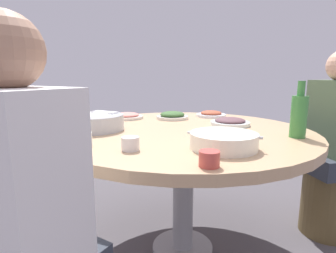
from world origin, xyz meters
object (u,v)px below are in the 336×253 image
object	(u,v)px
dish_shrimp	(127,116)
tea_cup_side	(209,159)
dish_greens	(172,116)
dish_stirfry	(211,114)
green_bottle	(299,115)
tea_cup_near	(83,139)
diner_left	(18,189)
soup_bowl	(224,141)
tea_cup_far	(130,144)
stool_for_diner_right	(327,203)
dish_eggplant	(230,122)
rice_bowl	(95,122)
round_dining_table	(184,144)

from	to	relation	value
dish_shrimp	tea_cup_side	bearing A→B (deg)	85.35
dish_greens	dish_stirfry	distance (m)	0.30
green_bottle	tea_cup_near	distance (m)	0.98
dish_shrimp	tea_cup_near	distance (m)	0.74
dish_stirfry	green_bottle	world-z (taller)	green_bottle
diner_left	dish_stirfry	bearing A→B (deg)	-146.42
tea_cup_near	tea_cup_side	xyz separation A→B (m)	(-0.31, 0.45, -0.00)
soup_bowl	green_bottle	size ratio (longest dim) A/B	1.02
soup_bowl	tea_cup_side	world-z (taller)	soup_bowl
green_bottle	tea_cup_far	distance (m)	0.80
tea_cup_far	stool_for_diner_right	bearing A→B (deg)	179.62
stool_for_diner_right	dish_eggplant	bearing A→B (deg)	-21.55
rice_bowl	dish_greens	world-z (taller)	rice_bowl
rice_bowl	tea_cup_side	world-z (taller)	rice_bowl
green_bottle	tea_cup_side	world-z (taller)	green_bottle
soup_bowl	diner_left	size ratio (longest dim) A/B	0.36
dish_shrimp	stool_for_diner_right	xyz separation A→B (m)	(-1.09, 0.78, -0.54)
dish_shrimp	tea_cup_far	bearing A→B (deg)	72.19
dish_stirfry	stool_for_diner_right	distance (m)	0.96
dish_eggplant	dish_shrimp	xyz separation A→B (m)	(0.46, -0.53, -0.00)
rice_bowl	tea_cup_far	xyz separation A→B (m)	(-0.03, 0.47, -0.02)
dish_shrimp	diner_left	world-z (taller)	diner_left
dish_eggplant	dish_stirfry	bearing A→B (deg)	-108.31
rice_bowl	round_dining_table	bearing A→B (deg)	154.45
round_dining_table	soup_bowl	bearing A→B (deg)	81.59
green_bottle	tea_cup_far	size ratio (longest dim) A/B	3.77
rice_bowl	diner_left	world-z (taller)	diner_left
dish_greens	tea_cup_side	bearing A→B (deg)	68.56
dish_stirfry	tea_cup_far	xyz separation A→B (m)	(0.82, 0.58, 0.01)
dish_eggplant	stool_for_diner_right	distance (m)	0.87
tea_cup_near	tea_cup_side	world-z (taller)	tea_cup_near
dish_greens	tea_cup_near	xyz separation A→B (m)	(0.67, 0.47, 0.01)
dish_greens	green_bottle	bearing A→B (deg)	108.90
rice_bowl	tea_cup_near	xyz separation A→B (m)	(0.12, 0.33, -0.01)
soup_bowl	dish_shrimp	bearing A→B (deg)	-84.21
soup_bowl	dish_shrimp	size ratio (longest dim) A/B	1.20
dish_greens	dish_stirfry	xyz separation A→B (m)	(-0.30, 0.04, -0.00)
stool_for_diner_right	rice_bowl	bearing A→B (deg)	-19.39
tea_cup_side	diner_left	world-z (taller)	diner_left
soup_bowl	green_bottle	distance (m)	0.45
dish_greens	green_bottle	size ratio (longest dim) A/B	0.81
round_dining_table	dish_shrimp	world-z (taller)	dish_shrimp
round_dining_table	dish_eggplant	size ratio (longest dim) A/B	6.04
dish_eggplant	tea_cup_near	bearing A→B (deg)	6.28
rice_bowl	stool_for_diner_right	size ratio (longest dim) A/B	0.74
tea_cup_side	stool_for_diner_right	world-z (taller)	tea_cup_side
tea_cup_far	stool_for_diner_right	world-z (taller)	tea_cup_far
round_dining_table	green_bottle	size ratio (longest dim) A/B	5.17
rice_bowl	dish_stirfry	world-z (taller)	rice_bowl
diner_left	tea_cup_side	bearing A→B (deg)	171.37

